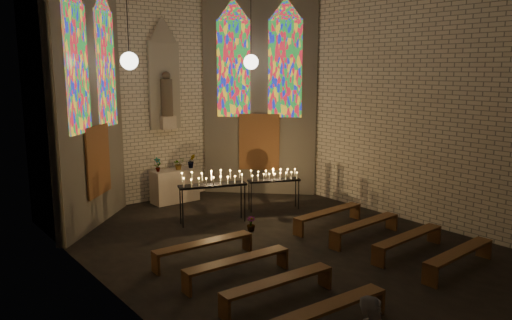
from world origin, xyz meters
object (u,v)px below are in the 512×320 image
at_px(votive_stand_left, 212,182).
at_px(votive_stand_right, 274,177).
at_px(altar, 175,186).
at_px(aisle_flower_pot, 251,224).

relative_size(votive_stand_left, votive_stand_right, 1.19).
bearing_deg(altar, votive_stand_right, -54.26).
bearing_deg(votive_stand_right, aisle_flower_pot, -121.92).
bearing_deg(altar, votive_stand_left, -95.89).
bearing_deg(altar, aisle_flower_pot, -88.23).
height_order(aisle_flower_pot, votive_stand_right, votive_stand_right).
bearing_deg(aisle_flower_pot, altar, 91.77).
height_order(votive_stand_left, votive_stand_right, votive_stand_left).
xyz_separation_m(aisle_flower_pot, votive_stand_right, (1.70, 1.13, 0.76)).
height_order(altar, aisle_flower_pot, altar).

